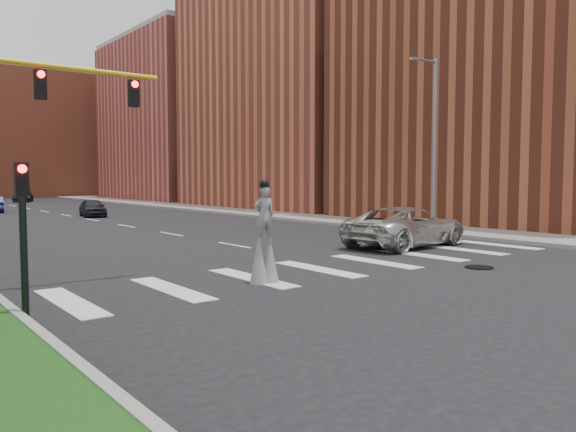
% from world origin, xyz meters
% --- Properties ---
extents(ground_plane, '(160.00, 160.00, 0.00)m').
position_xyz_m(ground_plane, '(0.00, 0.00, 0.00)').
color(ground_plane, black).
rests_on(ground_plane, ground).
extents(sidewalk_right, '(5.00, 90.00, 0.18)m').
position_xyz_m(sidewalk_right, '(12.50, 25.00, 0.09)').
color(sidewalk_right, slate).
rests_on(sidewalk_right, ground).
extents(manhole, '(0.90, 0.90, 0.04)m').
position_xyz_m(manhole, '(3.00, -2.00, 0.02)').
color(manhole, black).
rests_on(manhole, ground).
extents(building_near, '(16.00, 20.00, 22.00)m').
position_xyz_m(building_near, '(22.00, 8.00, 11.00)').
color(building_near, brown).
rests_on(building_near, ground).
extents(building_mid, '(16.00, 22.00, 24.00)m').
position_xyz_m(building_mid, '(22.00, 30.00, 12.00)').
color(building_mid, '#AC5036').
rests_on(building_mid, ground).
extents(building_far, '(16.00, 22.00, 20.00)m').
position_xyz_m(building_far, '(22.00, 54.00, 10.00)').
color(building_far, '#B95044').
rests_on(building_far, ground).
extents(building_backdrop, '(26.00, 14.00, 18.00)m').
position_xyz_m(building_backdrop, '(6.00, 78.00, 9.00)').
color(building_backdrop, '#AC5036').
rests_on(building_backdrop, ground).
extents(streetlight, '(2.05, 0.20, 9.00)m').
position_xyz_m(streetlight, '(10.90, 6.00, 4.90)').
color(streetlight, slate).
rests_on(streetlight, ground).
extents(traffic_signal, '(5.30, 0.23, 6.20)m').
position_xyz_m(traffic_signal, '(-9.78, 3.00, 4.15)').
color(traffic_signal, black).
rests_on(traffic_signal, ground).
extents(secondary_signal, '(0.25, 0.21, 3.23)m').
position_xyz_m(secondary_signal, '(-10.30, -0.50, 1.95)').
color(secondary_signal, black).
rests_on(secondary_signal, ground).
extents(stilt_performer, '(0.83, 0.59, 2.87)m').
position_xyz_m(stilt_performer, '(-4.00, 0.16, 1.10)').
color(stilt_performer, black).
rests_on(stilt_performer, ground).
extents(suv_crossing, '(6.32, 3.38, 1.69)m').
position_xyz_m(suv_crossing, '(5.56, 3.19, 0.84)').
color(suv_crossing, beige).
rests_on(suv_crossing, ground).
extents(car_near, '(2.21, 4.11, 1.33)m').
position_xyz_m(car_near, '(1.16, 29.32, 0.66)').
color(car_near, black).
rests_on(car_near, ground).
extents(car_far, '(3.40, 5.12, 1.38)m').
position_xyz_m(car_far, '(3.09, 59.19, 0.69)').
color(car_far, black).
rests_on(car_far, ground).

